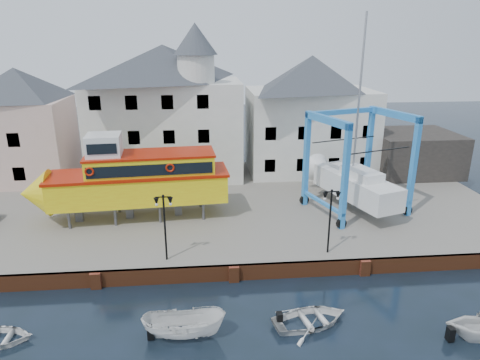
{
  "coord_description": "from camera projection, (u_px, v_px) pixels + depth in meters",
  "views": [
    {
      "loc": [
        -1.66,
        -22.23,
        13.84
      ],
      "look_at": [
        1.0,
        7.0,
        4.0
      ],
      "focal_mm": 32.0,
      "sensor_mm": 36.0,
      "label": 1
    }
  ],
  "objects": [
    {
      "name": "lamp_post_right",
      "position": [
        331.0,
        205.0,
        25.85
      ],
      "size": [
        1.12,
        0.32,
        4.2
      ],
      "color": "black",
      "rests_on": "hardstanding"
    },
    {
      "name": "motorboat_b",
      "position": [
        310.0,
        324.0,
        21.72
      ],
      "size": [
        4.47,
        3.63,
        0.82
      ],
      "primitive_type": "imported",
      "rotation": [
        0.0,
        0.0,
        1.8
      ],
      "color": "white",
      "rests_on": "ground"
    },
    {
      "name": "lamp_post_left",
      "position": [
        164.0,
        211.0,
        24.99
      ],
      "size": [
        1.12,
        0.32,
        4.2
      ],
      "color": "black",
      "rests_on": "hardstanding"
    },
    {
      "name": "ground",
      "position": [
        234.0,
        281.0,
        25.53
      ],
      "size": [
        140.0,
        140.0,
        0.0
      ],
      "primitive_type": "plane",
      "color": "black",
      "rests_on": "ground"
    },
    {
      "name": "building_pink",
      "position": [
        22.0,
        126.0,
        39.02
      ],
      "size": [
        8.0,
        7.0,
        10.3
      ],
      "color": "beige",
      "rests_on": "hardstanding"
    },
    {
      "name": "motorboat_a",
      "position": [
        184.0,
        337.0,
        20.77
      ],
      "size": [
        4.13,
        1.73,
        1.57
      ],
      "primitive_type": "imported",
      "rotation": [
        0.0,
        0.0,
        1.52
      ],
      "color": "white",
      "rests_on": "ground"
    },
    {
      "name": "quay_wall",
      "position": [
        234.0,
        273.0,
        25.47
      ],
      "size": [
        44.0,
        0.47,
        1.0
      ],
      "color": "brown",
      "rests_on": "ground"
    },
    {
      "name": "building_white_main",
      "position": [
        167.0,
        110.0,
        40.14
      ],
      "size": [
        14.0,
        8.3,
        14.0
      ],
      "color": "silver",
      "rests_on": "hardstanding"
    },
    {
      "name": "travel_lift",
      "position": [
        349.0,
        177.0,
        33.5
      ],
      "size": [
        8.08,
        9.91,
        14.54
      ],
      "rotation": [
        0.0,
        0.0,
        0.32
      ],
      "color": "blue",
      "rests_on": "hardstanding"
    },
    {
      "name": "shed_dark",
      "position": [
        412.0,
        152.0,
        42.26
      ],
      "size": [
        8.0,
        7.0,
        4.0
      ],
      "primitive_type": "cube",
      "color": "#272420",
      "rests_on": "hardstanding"
    },
    {
      "name": "hardstanding",
      "position": [
        224.0,
        205.0,
        35.76
      ],
      "size": [
        44.0,
        22.0,
        1.0
      ],
      "primitive_type": "cube",
      "color": "slate",
      "rests_on": "ground"
    },
    {
      "name": "building_white_right",
      "position": [
        310.0,
        114.0,
        42.14
      ],
      "size": [
        12.0,
        8.0,
        11.2
      ],
      "color": "silver",
      "rests_on": "hardstanding"
    },
    {
      "name": "tour_boat",
      "position": [
        127.0,
        179.0,
        31.04
      ],
      "size": [
        14.91,
        4.64,
        6.39
      ],
      "rotation": [
        0.0,
        0.0,
        0.08
      ],
      "color": "#59595E",
      "rests_on": "hardstanding"
    }
  ]
}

